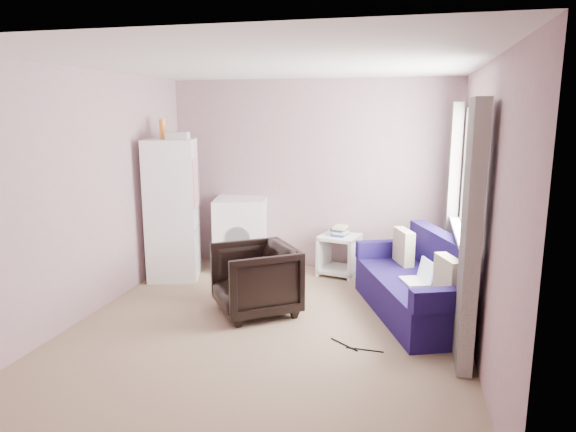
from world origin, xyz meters
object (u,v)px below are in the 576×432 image
Objects in this scene: armchair at (255,276)px; sofa at (423,287)px; washing_machine at (241,232)px; fridge at (172,209)px; side_table at (339,252)px.

sofa is at bearing 66.08° from armchair.
washing_machine reaches higher than armchair.
washing_machine is at bearing 132.41° from sofa.
armchair is 0.84× the size of washing_machine.
fridge reaches higher than sofa.
armchair is at bearing -77.93° from washing_machine.
armchair is at bearing -50.36° from fridge.
sofa is at bearing -26.92° from fridge.
fridge is at bearing 148.17° from sofa.
side_table is (1.34, 0.00, -0.19)m from washing_machine.
armchair is 0.40× the size of sofa.
fridge is 1.00m from washing_machine.
armchair is 1.74m from sofa.
armchair is at bearing -114.19° from side_table.
sofa is (1.03, -1.15, -0.00)m from side_table.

